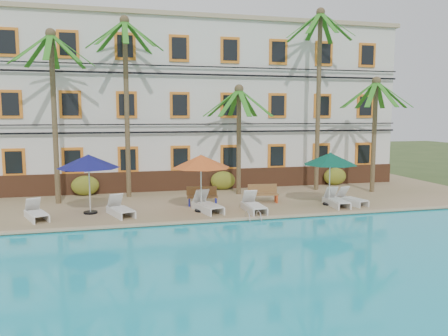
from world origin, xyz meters
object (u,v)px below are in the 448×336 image
object	(u,v)px
palm_e	(375,118)
lounger_e	(336,200)
palm_d	(319,79)
lounger_d	(254,205)
lounger_a	(36,213)
lounger_b	(120,209)
lounger_f	(351,199)
bench_left	(202,196)
lounger_c	(207,205)
bench_right	(263,193)
umbrella_red	(201,162)
umbrella_blue	(89,162)
palm_a	(53,94)
palm_c	(239,123)
palm_b	(126,85)
pool_ladder	(253,219)
umbrella_green	(330,159)

from	to	relation	value
palm_e	lounger_e	world-z (taller)	palm_e
palm_d	lounger_d	size ratio (longest dim) A/B	5.33
lounger_a	palm_d	bearing A→B (deg)	15.05
lounger_b	lounger_f	distance (m)	11.18
lounger_a	bench_left	xyz separation A→B (m)	(7.45, 1.16, 0.19)
lounger_c	lounger_d	world-z (taller)	lounger_c
bench_right	umbrella_red	bearing A→B (deg)	-159.84
umbrella_blue	lounger_a	xyz separation A→B (m)	(-2.18, -0.63, -2.08)
umbrella_blue	bench_left	bearing A→B (deg)	5.76
bench_left	lounger_a	bearing A→B (deg)	-171.12
lounger_b	bench_right	world-z (taller)	bench_right
lounger_c	bench_left	world-z (taller)	lounger_c
umbrella_blue	bench_left	xyz separation A→B (m)	(5.28, 0.53, -1.89)
palm_a	bench_right	size ratio (longest dim) A/B	5.55
palm_c	lounger_b	size ratio (longest dim) A/B	2.99
umbrella_blue	lounger_d	size ratio (longest dim) A/B	1.40
palm_c	lounger_a	bearing A→B (deg)	-159.69
palm_e	lounger_a	xyz separation A→B (m)	(-17.77, -2.60, -4.00)
palm_c	umbrella_red	size ratio (longest dim) A/B	2.25
palm_b	lounger_b	size ratio (longest dim) A/B	4.70
palm_b	pool_ladder	size ratio (longest dim) A/B	12.89
umbrella_blue	umbrella_green	distance (m)	11.43
umbrella_blue	umbrella_green	bearing A→B (deg)	-4.28
palm_a	palm_c	size ratio (longest dim) A/B	1.41
lounger_a	lounger_f	world-z (taller)	lounger_a
palm_d	lounger_d	distance (m)	9.57
palm_d	lounger_d	world-z (taller)	palm_d
umbrella_green	lounger_e	xyz separation A→B (m)	(0.19, -0.36, -1.99)
lounger_f	bench_right	size ratio (longest dim) A/B	1.22
palm_e	lounger_f	bearing A→B (deg)	-136.10
palm_a	umbrella_green	bearing A→B (deg)	-15.48
palm_c	bench_right	xyz separation A→B (m)	(0.58, -2.59, -3.52)
palm_e	pool_ladder	size ratio (longest dim) A/B	8.86
palm_d	palm_e	distance (m)	3.89
palm_d	umbrella_green	size ratio (longest dim) A/B	3.93
palm_e	lounger_a	bearing A→B (deg)	-171.68
umbrella_green	pool_ladder	xyz separation A→B (m)	(-4.59, -2.04, -2.28)
lounger_b	lounger_e	world-z (taller)	lounger_b
palm_d	palm_b	bearing A→B (deg)	178.00
palm_d	lounger_e	xyz separation A→B (m)	(-1.16, -4.59, -6.24)
palm_a	palm_e	bearing A→B (deg)	-2.67
bench_left	palm_e	bearing A→B (deg)	7.92
umbrella_blue	bench_right	xyz separation A→B (m)	(8.42, 0.49, -1.89)
lounger_d	pool_ladder	xyz separation A→B (m)	(-0.48, -1.46, -0.30)
lounger_c	lounger_f	world-z (taller)	lounger_c
palm_a	umbrella_red	world-z (taller)	palm_a
palm_c	lounger_b	xyz separation A→B (m)	(-6.53, -3.83, -3.69)
palm_e	lounger_f	xyz separation A→B (m)	(-3.11, -2.99, -4.01)
palm_e	lounger_e	bearing A→B (deg)	-141.62
bench_right	pool_ladder	world-z (taller)	bench_right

